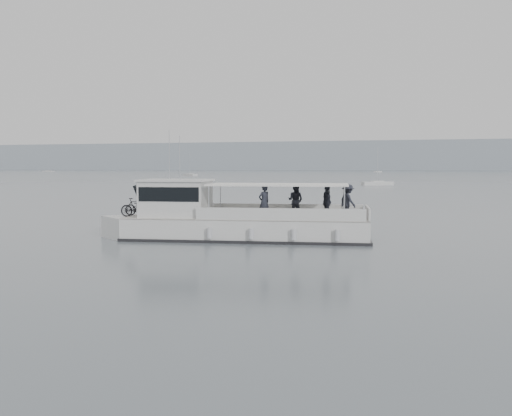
# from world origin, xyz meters

# --- Properties ---
(ground) EXTENTS (1400.00, 1400.00, 0.00)m
(ground) POSITION_xyz_m (0.00, 0.00, 0.00)
(ground) COLOR slate
(ground) RESTS_ON ground
(headland) EXTENTS (1400.00, 90.00, 28.00)m
(headland) POSITION_xyz_m (0.00, 560.00, 14.00)
(headland) COLOR #939EA8
(headland) RESTS_ON ground
(tour_boat) EXTENTS (13.91, 5.09, 5.79)m
(tour_boat) POSITION_xyz_m (0.22, -0.75, 0.95)
(tour_boat) COLOR silver
(tour_boat) RESTS_ON ground
(moored_fleet) EXTENTS (422.81, 358.84, 10.51)m
(moored_fleet) POSITION_xyz_m (-37.25, 196.49, 0.36)
(moored_fleet) COLOR silver
(moored_fleet) RESTS_ON ground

